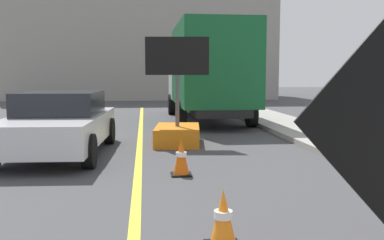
{
  "coord_description": "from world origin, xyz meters",
  "views": [
    {
      "loc": [
        0.13,
        0.84,
        1.76
      ],
      "look_at": [
        0.68,
        5.81,
        1.24
      ],
      "focal_mm": 40.54,
      "sensor_mm": 36.0,
      "label": 1
    }
  ],
  "objects": [
    {
      "name": "traffic_cone_mid_lane",
      "position": [
        0.76,
        8.28,
        0.32
      ],
      "size": [
        0.36,
        0.36,
        0.66
      ],
      "color": "black",
      "rests_on": "ground"
    },
    {
      "name": "highway_guide_sign",
      "position": [
        4.23,
        25.76,
        3.42
      ],
      "size": [
        2.78,
        0.36,
        5.0
      ],
      "color": "gray",
      "rests_on": "ground"
    },
    {
      "name": "box_truck",
      "position": [
        2.52,
        17.05,
        1.88
      ],
      "size": [
        2.66,
        7.73,
        3.51
      ],
      "color": "black",
      "rests_on": "ground"
    },
    {
      "name": "traffic_cone_near_sign",
      "position": [
        0.91,
        5.04,
        0.3
      ],
      "size": [
        0.36,
        0.36,
        0.61
      ],
      "color": "black",
      "rests_on": "ground"
    },
    {
      "name": "lane_center_stripe",
      "position": [
        0.0,
        6.0,
        0.0
      ],
      "size": [
        0.14,
        36.0,
        0.01
      ],
      "primitive_type": "cube",
      "color": "yellow",
      "rests_on": "ground"
    },
    {
      "name": "arrow_board_trailer",
      "position": [
        0.96,
        11.77,
        0.48
      ],
      "size": [
        1.6,
        1.91,
        2.7
      ],
      "color": "orange",
      "rests_on": "ground"
    },
    {
      "name": "far_building_block",
      "position": [
        -0.05,
        35.14,
        5.17
      ],
      "size": [
        19.02,
        9.77,
        10.35
      ],
      "primitive_type": "cube",
      "color": "gray",
      "rests_on": "ground"
    },
    {
      "name": "pickup_car",
      "position": [
        -1.74,
        10.58,
        0.7
      ],
      "size": [
        2.21,
        4.52,
        1.38
      ],
      "color": "silver",
      "rests_on": "ground"
    }
  ]
}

